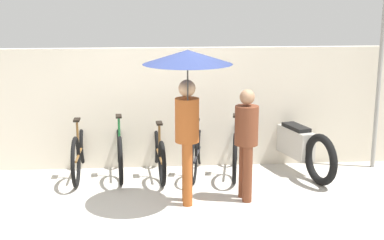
# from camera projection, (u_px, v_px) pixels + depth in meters

# --- Properties ---
(ground_plane) EXTENTS (30.00, 30.00, 0.00)m
(ground_plane) POSITION_uv_depth(u_px,v_px,m) (161.00, 217.00, 6.84)
(ground_plane) COLOR #B7B2A8
(back_wall) EXTENTS (11.43, 0.12, 1.96)m
(back_wall) POSITION_uv_depth(u_px,v_px,m) (157.00, 108.00, 8.67)
(back_wall) COLOR beige
(back_wall) RESTS_ON ground
(parked_bicycle_0) EXTENTS (0.44, 1.85, 0.97)m
(parked_bicycle_0) POSITION_uv_depth(u_px,v_px,m) (80.00, 151.00, 8.36)
(parked_bicycle_0) COLOR black
(parked_bicycle_0) RESTS_ON ground
(parked_bicycle_1) EXTENTS (0.44, 1.75, 1.02)m
(parked_bicycle_1) POSITION_uv_depth(u_px,v_px,m) (119.00, 150.00, 8.43)
(parked_bicycle_1) COLOR black
(parked_bicycle_1) RESTS_ON ground
(parked_bicycle_2) EXTENTS (0.44, 1.77, 0.98)m
(parked_bicycle_2) POSITION_uv_depth(u_px,v_px,m) (158.00, 152.00, 8.42)
(parked_bicycle_2) COLOR black
(parked_bicycle_2) RESTS_ON ground
(parked_bicycle_3) EXTENTS (0.49, 1.60, 1.00)m
(parked_bicycle_3) POSITION_uv_depth(u_px,v_px,m) (197.00, 152.00, 8.47)
(parked_bicycle_3) COLOR black
(parked_bicycle_3) RESTS_ON ground
(parked_bicycle_4) EXTENTS (0.51, 1.85, 1.07)m
(parked_bicycle_4) POSITION_uv_depth(u_px,v_px,m) (236.00, 147.00, 8.52)
(parked_bicycle_4) COLOR black
(parked_bicycle_4) RESTS_ON ground
(pedestrian_leading) EXTENTS (1.14, 1.14, 2.10)m
(pedestrian_leading) POSITION_uv_depth(u_px,v_px,m) (187.00, 80.00, 6.82)
(pedestrian_leading) COLOR #9E4C1E
(pedestrian_leading) RESTS_ON ground
(pedestrian_center) EXTENTS (0.32, 0.32, 1.55)m
(pedestrian_center) POSITION_uv_depth(u_px,v_px,m) (246.00, 137.00, 7.23)
(pedestrian_center) COLOR brown
(pedestrian_center) RESTS_ON ground
(motorcycle) EXTENTS (0.84, 2.15, 0.95)m
(motorcycle) POSITION_uv_depth(u_px,v_px,m) (295.00, 145.00, 8.57)
(motorcycle) COLOR black
(motorcycle) RESTS_ON ground
(awning_pole) EXTENTS (0.07, 0.07, 2.77)m
(awning_pole) POSITION_uv_depth(u_px,v_px,m) (379.00, 84.00, 8.53)
(awning_pole) COLOR gray
(awning_pole) RESTS_ON ground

